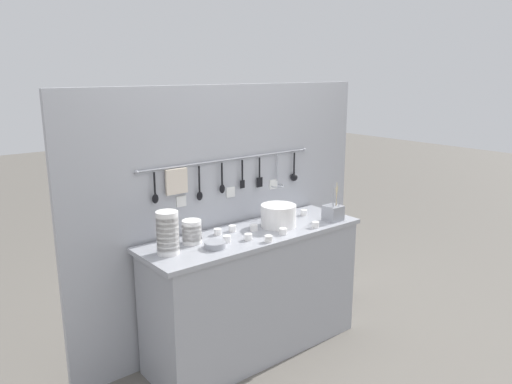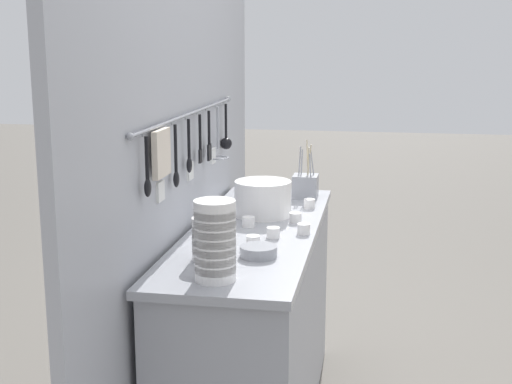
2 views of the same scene
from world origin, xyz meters
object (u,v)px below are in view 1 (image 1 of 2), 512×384
bowl_stack_wide_centre (192,232)px  cup_front_right (218,232)px  plate_stack (279,216)px  cutlery_caddy (333,213)px  cup_by_caddy (232,228)px  cup_mid_row (268,239)px  cup_back_right (283,231)px  bowl_stack_short_front (168,233)px  cup_edge_far (227,239)px  cup_centre (254,228)px  cup_beside_plates (248,237)px  cup_front_left (304,213)px  steel_mixing_bowl (215,245)px  cup_back_left (315,225)px

bowl_stack_wide_centre → cup_front_right: (0.22, 0.03, -0.05)m
plate_stack → cutlery_caddy: 0.42m
cup_by_caddy → cup_mid_row: same height
cup_mid_row → cup_front_right: bearing=117.9°
cup_back_right → cup_mid_row: 0.18m
bowl_stack_short_front → plate_stack: (0.85, -0.01, -0.05)m
cup_edge_far → cup_back_right: 0.39m
cup_front_right → cup_centre: (0.24, -0.08, 0.00)m
cutlery_caddy → cup_back_right: size_ratio=5.40×
cup_edge_far → cup_centre: bearing=14.0°
cutlery_caddy → cup_beside_plates: bearing=176.6°
bowl_stack_short_front → cup_front_left: size_ratio=5.06×
steel_mixing_bowl → cutlery_caddy: (0.98, -0.06, 0.04)m
cutlery_caddy → cup_centre: (-0.59, 0.17, -0.04)m
cup_front_right → cup_centre: size_ratio=1.00×
cup_back_left → cup_by_caddy: 0.57m
cup_beside_plates → cup_front_right: bearing=113.7°
plate_stack → cutlery_caddy: cutlery_caddy is taller
cup_edge_far → cup_front_right: bearing=76.8°
bowl_stack_wide_centre → cup_by_caddy: bearing=5.2°
cup_back_left → cup_front_right: same height
cup_front_right → cup_front_left: same height
plate_stack → cup_back_left: bearing=-45.5°
cup_front_left → cup_beside_plates: 0.69m
cup_front_right → cup_centre: 0.25m
cup_back_left → cup_front_left: size_ratio=1.00×
cup_back_right → cup_mid_row: bearing=-162.8°
cutlery_caddy → cup_back_left: bearing=-169.1°
steel_mixing_bowl → cup_beside_plates: size_ratio=2.59×
bowl_stack_wide_centre → cup_by_caddy: 0.34m
plate_stack → cup_back_left: (0.17, -0.18, -0.05)m
plate_stack → cup_mid_row: (-0.26, -0.20, -0.05)m
cup_front_left → cup_beside_plates: same height
bowl_stack_wide_centre → cup_beside_plates: 0.36m
cup_edge_far → steel_mixing_bowl: bearing=-161.2°
bowl_stack_short_front → cup_back_right: (0.76, -0.16, -0.11)m
plate_stack → cup_edge_far: 0.47m
cutlery_caddy → cup_front_left: 0.23m
cup_back_left → cup_centre: (-0.37, 0.21, 0.00)m
cutlery_caddy → bowl_stack_wide_centre: bearing=168.3°
cup_mid_row → steel_mixing_bowl: bearing=159.1°
cup_front_right → cup_front_left: 0.75m
bowl_stack_short_front → cup_edge_far: bowl_stack_short_front is taller
plate_stack → cup_by_caddy: bearing=160.3°
bowl_stack_short_front → cup_front_left: (1.17, 0.07, -0.11)m
cup_front_left → cup_front_right: bearing=177.6°
cup_back_left → cutlery_caddy: bearing=10.9°
plate_stack → cup_edge_far: bearing=-175.5°
steel_mixing_bowl → cup_front_right: bearing=51.4°
cup_centre → cup_mid_row: bearing=-106.6°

